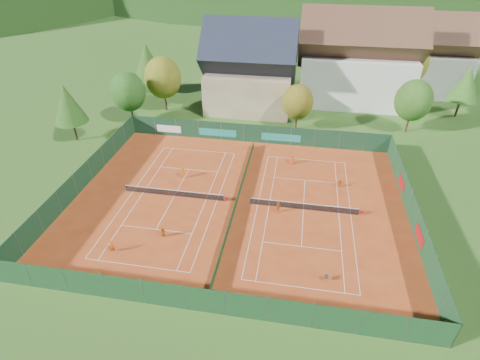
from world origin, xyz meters
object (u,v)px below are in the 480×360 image
Objects in this scene: player_left_mid at (163,233)px; player_left_far at (182,173)px; hotel_block_b at (426,59)px; player_right_far_a at (292,160)px; hotel_block_a at (357,64)px; player_right_near at (278,208)px; chalet at (250,72)px; ball_hopper at (326,277)px; player_right_far_b at (339,183)px; player_left_near at (112,246)px.

player_left_mid is 0.85× the size of player_left_far.
player_right_far_a is at bearing -125.40° from hotel_block_b.
hotel_block_a is 39.28m from player_right_near.
player_right_far_a reaches higher than player_left_mid.
player_left_mid is at bearing -95.70° from chalet.
player_left_far is at bearing 141.25° from ball_hopper.
player_right_near is at bearing 56.01° from player_right_far_a.
hotel_block_b is at bearing 70.29° from ball_hopper.
hotel_block_a is 15.87× the size of player_right_far_a.
player_left_far reaches higher than player_right_far_b.
hotel_block_b is 63.56m from player_left_mid.
player_left_far reaches higher than player_right_far_a.
player_right_far_b is at bearing -12.94° from player_right_near.
ball_hopper is 10.97m from player_right_near.
hotel_block_b is at bearing 11.60° from player_left_near.
player_right_near is (-5.37, 9.57, 0.18)m from ball_hopper.
hotel_block_a reaches higher than player_right_near.
player_right_near is (16.13, 9.38, -0.03)m from player_left_near.
player_left_near reaches higher than ball_hopper.
player_left_far is (2.91, 14.74, 0.02)m from player_left_near.
chalet reaches higher than ball_hopper.
player_right_far_a is (1.02, 11.43, -0.06)m from player_right_near.
player_right_near is (13.23, -5.36, -0.05)m from player_left_far.
player_left_near is 1.05× the size of player_right_near.
hotel_block_b reaches higher than player_left_near.
hotel_block_a is 16.04× the size of player_left_mid.
ball_hopper is 0.54× the size of player_right_near.
player_left_mid is at bearing 25.42° from player_right_far_a.
player_left_mid is at bearing 88.64° from player_left_far.
player_left_near is at bearing -101.31° from chalet.
ball_hopper is (-5.59, -46.69, -6.83)m from hotel_block_a.
chalet is at bearing 99.24° from player_left_mid.
hotel_block_b is 58.41m from ball_hopper.
hotel_block_a is at bearing -135.68° from player_left_far.
chalet reaches higher than player_left_far.
player_left_near reaches higher than player_right_near.
player_right_near is (-24.97, -45.12, -5.88)m from hotel_block_b.
player_left_far is 15.48m from player_right_far_a.
player_left_mid is at bearing 153.41° from player_right_near.
chalet is 43.27m from ball_hopper.
hotel_block_a is 16.14m from hotel_block_b.
hotel_block_a is 40.46m from player_left_far.
ball_hopper is at bearing -96.83° from hotel_block_a.
player_right_near is at bearing -118.95° from hotel_block_b.
player_right_far_a is (12.80, 17.82, 0.01)m from player_left_mid.
hotel_block_b reaches higher than player_right_far_b.
player_left_mid is 0.91× the size of player_right_near.
ball_hopper is 0.59× the size of player_left_mid.
player_left_mid is (-22.75, -43.52, -6.71)m from hotel_block_a.
hotel_block_a is at bearing -150.26° from hotel_block_b.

